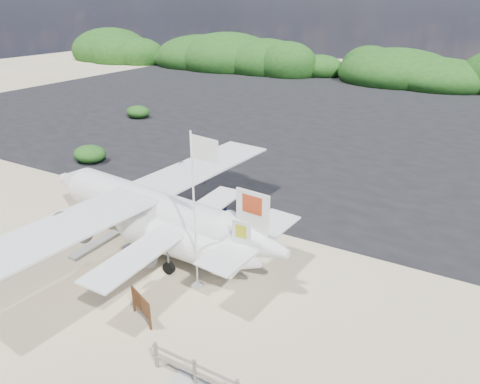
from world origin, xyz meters
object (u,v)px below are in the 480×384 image
(crew_a, at_px, (224,215))
(crew_c, at_px, (231,260))
(signboard, at_px, (143,320))
(aircraft_small, at_px, (263,109))
(crew_b, at_px, (238,245))
(flagpole, at_px, (198,285))
(baggage_cart, at_px, (183,244))

(crew_a, height_order, crew_c, crew_a)
(signboard, relative_size, aircraft_small, 0.18)
(signboard, xyz_separation_m, crew_a, (-0.85, 7.26, 0.95))
(aircraft_small, bearing_deg, crew_b, 114.19)
(flagpole, height_order, signboard, flagpole)
(baggage_cart, height_order, aircraft_small, aircraft_small)
(baggage_cart, bearing_deg, flagpole, -51.87)
(crew_c, relative_size, aircraft_small, 0.18)
(flagpole, height_order, crew_b, flagpole)
(baggage_cart, relative_size, crew_b, 1.81)
(signboard, xyz_separation_m, crew_c, (1.39, 4.17, 0.74))
(aircraft_small, bearing_deg, baggage_cart, 108.72)
(flagpole, xyz_separation_m, crew_a, (-1.40, 4.44, 0.95))
(baggage_cart, height_order, crew_b, crew_b)
(signboard, distance_m, aircraft_small, 35.31)
(crew_b, xyz_separation_m, crew_c, (0.28, -1.14, -0.07))
(baggage_cart, xyz_separation_m, signboard, (1.97, -5.21, 0.00))
(baggage_cart, relative_size, aircraft_small, 0.36)
(crew_a, bearing_deg, crew_b, 152.04)
(flagpole, xyz_separation_m, crew_c, (0.84, 1.34, 0.74))
(crew_a, distance_m, crew_b, 2.77)
(baggage_cart, bearing_deg, aircraft_small, 100.47)
(crew_c, xyz_separation_m, aircraft_small, (-12.98, 29.19, -0.74))
(crew_b, bearing_deg, baggage_cart, -17.12)
(flagpole, distance_m, crew_c, 1.75)
(flagpole, bearing_deg, crew_b, 77.38)
(baggage_cart, relative_size, signboard, 1.99)
(flagpole, bearing_deg, crew_c, 58.02)
(signboard, height_order, aircraft_small, aircraft_small)
(crew_a, height_order, crew_b, crew_a)
(crew_c, bearing_deg, crew_a, -62.70)
(crew_a, relative_size, aircraft_small, 0.23)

